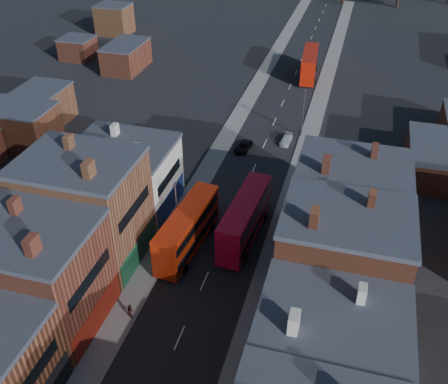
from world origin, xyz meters
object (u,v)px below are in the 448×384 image
Objects in this scene: bus_0 at (187,229)px; ped_1 at (130,311)px; car_2 at (243,147)px; car_3 at (286,140)px; bus_1 at (245,218)px; bus_2 at (309,64)px; ped_3 at (252,359)px.

bus_0 is 11.95m from ped_1.
car_3 is at bearing 39.72° from car_2.
bus_0 reaches higher than car_2.
car_3 is at bearing 82.16° from bus_0.
car_3 is (0.79, 24.74, -2.39)m from bus_1.
bus_1 is 3.35× the size of car_3.
bus_0 is 7.97× the size of ped_1.
ped_1 reaches higher than car_3.
bus_1 is at bearing -69.57° from car_2.
car_3 is at bearing 92.29° from bus_1.
car_3 is at bearing -78.64° from ped_1.
car_3 is (6.71, 28.43, -2.34)m from bus_0.
ped_1 is (-8.84, -40.02, 0.36)m from car_3.
car_3 is (6.07, 4.03, -0.03)m from car_2.
bus_2 reaches higher than ped_3.
bus_1 is at bearing -94.73° from bus_2.
bus_1 reaches higher than car_3.
bus_1 is 7.40× the size of ped_3.
bus_0 is at bearing -85.39° from car_2.
car_2 is at bearing 108.43° from bus_1.
bus_1 is 53.49m from bus_2.
bus_1 is at bearing -87.55° from car_3.
ped_3 is (4.30, -42.30, 0.43)m from car_3.
bus_2 is at bearing 93.73° from bus_1.
bus_0 reaches higher than bus_2.
ped_1 reaches higher than car_2.
bus_0 is at bearing 23.97° from ped_3.
car_2 is (-5.64, -32.78, -2.29)m from bus_2.
car_2 is 2.64× the size of ped_1.
bus_1 is 18.38m from ped_3.
bus_2 is at bearing 89.17° from bus_0.
bus_0 is 3.01× the size of car_2.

